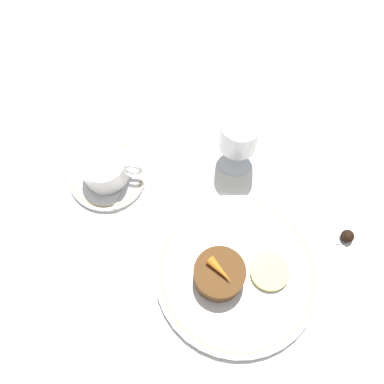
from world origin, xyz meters
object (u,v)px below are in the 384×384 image
(fork, at_px, (344,258))
(dessert_cake, at_px, (216,274))
(wine_glass, at_px, (239,136))
(coffee_cup, at_px, (105,167))
(dinner_plate, at_px, (237,273))

(fork, bearing_deg, dessert_cake, -166.61)
(wine_glass, height_order, dessert_cake, wine_glass)
(coffee_cup, xyz_separation_m, fork, (0.41, -0.12, -0.04))
(coffee_cup, height_order, wine_glass, wine_glass)
(dinner_plate, distance_m, fork, 0.18)
(fork, xyz_separation_m, dessert_cake, (-0.21, -0.05, 0.03))
(dinner_plate, distance_m, wine_glass, 0.22)
(wine_glass, relative_size, dessert_cake, 1.54)
(dinner_plate, bearing_deg, coffee_cup, 146.44)
(dinner_plate, relative_size, wine_glass, 2.14)
(wine_glass, distance_m, dessert_cake, 0.23)
(fork, bearing_deg, dinner_plate, -167.28)
(coffee_cup, xyz_separation_m, dessert_cake, (0.20, -0.17, -0.01))
(dessert_cake, bearing_deg, dinner_plate, 16.76)
(wine_glass, xyz_separation_m, dessert_cake, (-0.02, -0.22, -0.05))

